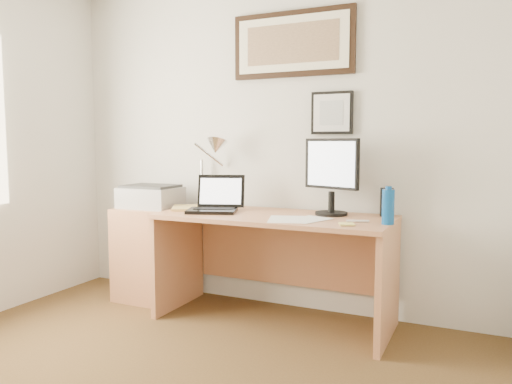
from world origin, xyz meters
The scene contains 17 objects.
wall_back centered at (0.00, 2.00, 1.25)m, with size 3.50×0.02×2.50m, color silver.
side_cabinet centered at (-0.92, 1.68, 0.36)m, with size 0.50×0.40×0.73m, color #B06F49.
water_bottle centered at (0.93, 1.56, 0.86)m, with size 0.07×0.07×0.21m, color #0B4995.
bottle_cap centered at (0.93, 1.56, 0.97)m, with size 0.04×0.04×0.02m, color #0B4995.
speaker centered at (0.86, 1.90, 0.84)m, with size 0.08×0.07×0.19m, color black.
paper_sheet_a centered at (0.30, 1.48, 0.75)m, with size 0.22×0.31×0.00m, color white.
paper_sheet_b centered at (0.43, 1.52, 0.75)m, with size 0.21×0.29×0.00m, color white.
sticky_pad centered at (0.71, 1.42, 0.76)m, with size 0.09×0.09×0.01m, color #FFF178.
marker_pen centered at (0.75, 1.56, 0.76)m, with size 0.02×0.02×0.14m, color silver.
book centered at (-0.63, 1.57, 0.76)m, with size 0.19×0.27×0.02m, color tan.
desk centered at (0.15, 1.72, 0.51)m, with size 1.60×0.70×0.75m.
laptop centered at (-0.29, 1.60, 0.81)m, with size 0.40×0.40×0.26m.
lcd_monitor centered at (0.51, 1.78, 1.04)m, with size 0.41×0.22×0.52m.
printer centered at (-0.93, 1.71, 0.82)m, with size 0.44×0.34×0.18m.
desk_lamp centered at (-0.41, 1.81, 1.19)m, with size 0.29×0.27×0.53m.
picture_large centered at (0.15, 1.97, 1.95)m, with size 0.92×0.04×0.47m.
picture_small centered at (0.45, 1.97, 1.45)m, with size 0.30×0.03×0.30m.
Camera 1 is at (1.46, -1.48, 1.25)m, focal length 35.00 mm.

